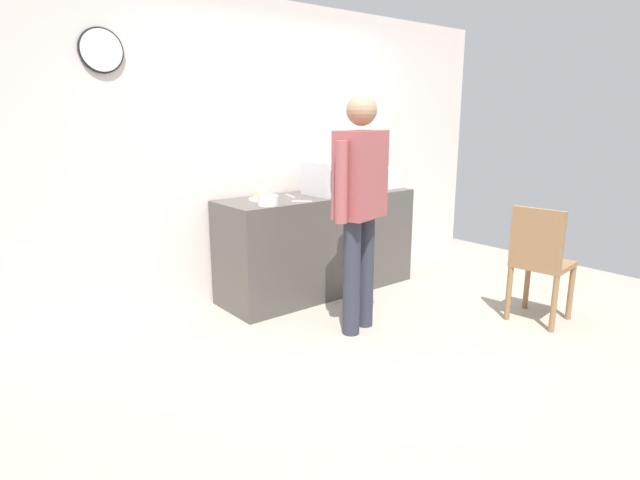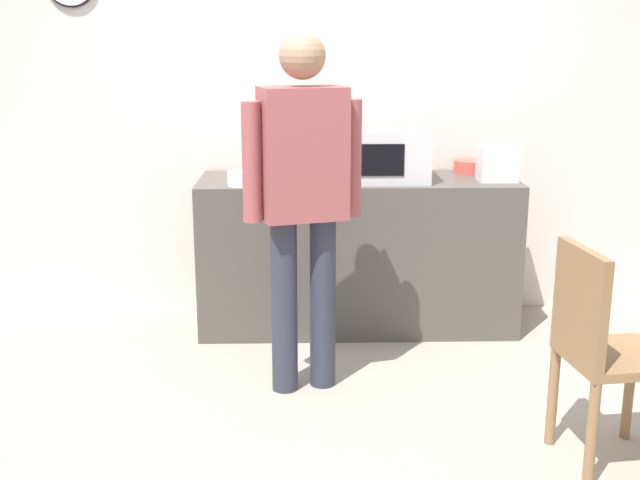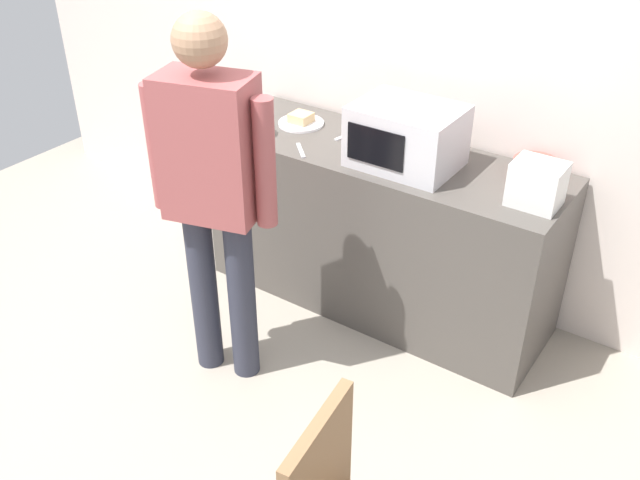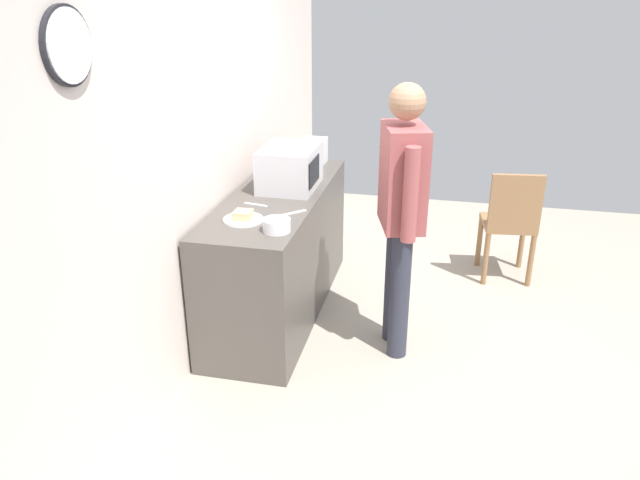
# 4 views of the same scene
# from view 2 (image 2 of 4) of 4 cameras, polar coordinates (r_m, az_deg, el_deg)

# --- Properties ---
(ground_plane) EXTENTS (6.00, 6.00, 0.00)m
(ground_plane) POSITION_cam_2_polar(r_m,az_deg,el_deg) (3.88, 0.52, -12.33)
(ground_plane) COLOR #9E9384
(back_wall) EXTENTS (5.40, 0.13, 2.60)m
(back_wall) POSITION_cam_2_polar(r_m,az_deg,el_deg) (5.09, -0.11, 9.37)
(back_wall) COLOR silver
(back_wall) RESTS_ON ground_plane
(kitchen_counter) EXTENTS (1.89, 0.62, 0.92)m
(kitchen_counter) POSITION_cam_2_polar(r_m,az_deg,el_deg) (4.87, 2.65, -0.95)
(kitchen_counter) COLOR #4C4742
(kitchen_counter) RESTS_ON ground_plane
(microwave) EXTENTS (0.50, 0.39, 0.30)m
(microwave) POSITION_cam_2_polar(r_m,az_deg,el_deg) (4.71, 4.64, 6.06)
(microwave) COLOR silver
(microwave) RESTS_ON kitchen_counter
(sandwich_plate) EXTENTS (0.25, 0.25, 0.07)m
(sandwich_plate) POSITION_cam_2_polar(r_m,az_deg,el_deg) (4.82, -3.95, 4.70)
(sandwich_plate) COLOR white
(sandwich_plate) RESTS_ON kitchen_counter
(salad_bowl) EXTENTS (0.21, 0.21, 0.08)m
(salad_bowl) POSITION_cam_2_polar(r_m,az_deg,el_deg) (5.05, 10.72, 5.16)
(salad_bowl) COLOR #C64C42
(salad_bowl) RESTS_ON kitchen_counter
(cereal_bowl) EXTENTS (0.17, 0.17, 0.08)m
(cereal_bowl) POSITION_cam_2_polar(r_m,az_deg,el_deg) (4.57, -5.59, 4.38)
(cereal_bowl) COLOR white
(cereal_bowl) RESTS_ON kitchen_counter
(toaster) EXTENTS (0.22, 0.18, 0.20)m
(toaster) POSITION_cam_2_polar(r_m,az_deg,el_deg) (4.80, 12.57, 5.33)
(toaster) COLOR silver
(toaster) RESTS_ON kitchen_counter
(fork_utensil) EXTENTS (0.14, 0.13, 0.01)m
(fork_utensil) POSITION_cam_2_polar(r_m,az_deg,el_deg) (4.54, -1.58, 3.93)
(fork_utensil) COLOR silver
(fork_utensil) RESTS_ON kitchen_counter
(spoon_utensil) EXTENTS (0.05, 0.17, 0.01)m
(spoon_utensil) POSITION_cam_2_polar(r_m,az_deg,el_deg) (4.83, -0.49, 4.57)
(spoon_utensil) COLOR silver
(spoon_utensil) RESTS_ON kitchen_counter
(person_standing) EXTENTS (0.57, 0.34, 1.77)m
(person_standing) POSITION_cam_2_polar(r_m,az_deg,el_deg) (3.85, -1.22, 3.76)
(person_standing) COLOR #2C2F3E
(person_standing) RESTS_ON ground_plane
(wooden_chair) EXTENTS (0.45, 0.45, 0.94)m
(wooden_chair) POSITION_cam_2_polar(r_m,az_deg,el_deg) (3.46, 19.40, -7.16)
(wooden_chair) COLOR olive
(wooden_chair) RESTS_ON ground_plane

